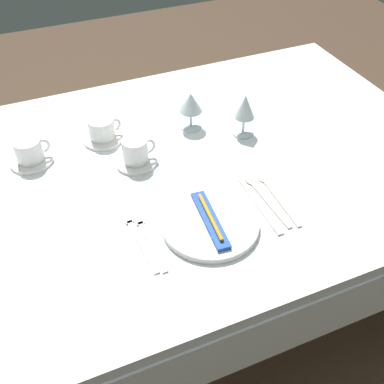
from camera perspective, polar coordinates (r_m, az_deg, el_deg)
The scene contains 17 objects.
ground_plane at distance 1.96m, azimuth -2.57°, elevation -14.17°, with size 6.00×6.00×0.00m, color #4C3828.
dining_table at distance 1.45m, azimuth -3.35°, elevation 0.32°, with size 1.80×1.11×0.74m.
dinner_plate at distance 1.22m, azimuth 2.20°, elevation -3.87°, with size 0.26×0.26×0.02m, color white.
toothbrush_package at distance 1.21m, azimuth 2.22°, elevation -3.32°, with size 0.05×0.21×0.02m.
fork_outer at distance 1.20m, azimuth -5.30°, elevation -5.68°, with size 0.02×0.21×0.00m.
fork_inner at distance 1.20m, azimuth -6.49°, elevation -5.65°, with size 0.03×0.22×0.00m.
dinner_knife at distance 1.29m, azimuth 8.29°, elevation -1.74°, with size 0.02×0.23×0.00m.
spoon_soup at distance 1.32m, azimuth 8.50°, elevation -0.33°, with size 0.03×0.23×0.01m.
spoon_dessert at distance 1.34m, azimuth 9.89°, elevation -0.10°, with size 0.03×0.23×0.01m.
saucer_left at distance 1.54m, azimuth -10.71°, elevation 6.42°, with size 0.13×0.13×0.01m, color white.
coffee_cup_left at distance 1.52m, azimuth -10.82°, elevation 7.59°, with size 0.10×0.08×0.07m.
saucer_right at distance 1.50m, azimuth -18.84°, elevation 3.63°, with size 0.13×0.13×0.01m, color white.
coffee_cup_right at distance 1.48m, azimuth -19.11°, elevation 4.84°, with size 0.10×0.08×0.07m.
saucer_far at distance 1.43m, azimuth -6.76°, elevation 3.67°, with size 0.13×0.13×0.01m, color white.
coffee_cup_far at distance 1.40m, azimuth -6.82°, elevation 5.06°, with size 0.10×0.08×0.07m.
wine_glass_centre at distance 1.50m, azimuth 6.41°, elevation 10.00°, with size 0.07×0.07×0.14m.
wine_glass_left at distance 1.52m, azimuth -0.15°, elevation 10.59°, with size 0.08×0.08×0.13m.
Camera 1 is at (-0.34, -1.03, 1.63)m, focal length 44.05 mm.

